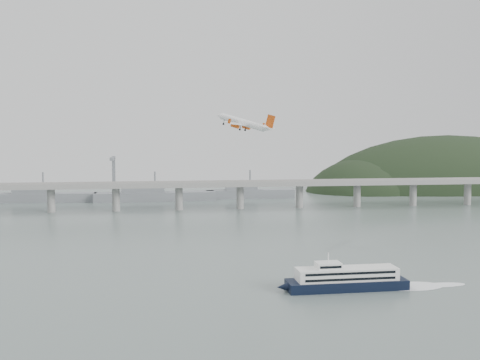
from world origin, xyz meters
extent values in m
plane|color=slate|center=(0.00, 0.00, 0.00)|extent=(900.00, 900.00, 0.00)
cube|color=gray|center=(0.00, 200.00, 20.00)|extent=(800.00, 22.00, 2.20)
cube|color=gray|center=(0.00, 189.50, 22.00)|extent=(800.00, 0.60, 1.80)
cube|color=gray|center=(0.00, 210.50, 22.00)|extent=(800.00, 0.60, 1.80)
cylinder|color=gray|center=(-130.00, 200.00, 9.50)|extent=(6.00, 6.00, 21.00)
cylinder|color=gray|center=(-80.00, 200.00, 9.50)|extent=(6.00, 6.00, 21.00)
cylinder|color=gray|center=(-30.00, 200.00, 9.50)|extent=(6.00, 6.00, 21.00)
cylinder|color=gray|center=(20.00, 200.00, 9.50)|extent=(6.00, 6.00, 21.00)
cylinder|color=gray|center=(70.00, 200.00, 9.50)|extent=(6.00, 6.00, 21.00)
cylinder|color=gray|center=(120.00, 200.00, 9.50)|extent=(6.00, 6.00, 21.00)
cylinder|color=gray|center=(170.00, 200.00, 9.50)|extent=(6.00, 6.00, 21.00)
cylinder|color=gray|center=(220.00, 200.00, 9.50)|extent=(6.00, 6.00, 21.00)
ellipsoid|color=black|center=(270.00, 330.00, -18.00)|extent=(320.00, 150.00, 156.00)
ellipsoid|color=black|center=(175.00, 320.00, -12.00)|extent=(140.00, 110.00, 96.00)
cube|color=slate|center=(-150.00, 270.00, 4.00)|extent=(95.67, 20.15, 8.00)
cube|color=slate|center=(-159.50, 270.00, 12.00)|extent=(33.90, 15.02, 8.00)
cylinder|color=slate|center=(-150.00, 270.00, 20.00)|extent=(1.60, 1.60, 14.00)
cube|color=slate|center=(-50.00, 265.00, 4.00)|extent=(110.55, 21.43, 8.00)
cube|color=slate|center=(-61.00, 265.00, 12.00)|extent=(39.01, 16.73, 8.00)
cylinder|color=slate|center=(-50.00, 265.00, 20.00)|extent=(1.60, 1.60, 14.00)
cube|color=slate|center=(40.00, 275.00, 4.00)|extent=(85.00, 13.60, 8.00)
cube|color=slate|center=(31.50, 275.00, 12.00)|extent=(29.75, 11.90, 8.00)
cylinder|color=slate|center=(40.00, 275.00, 20.00)|extent=(1.60, 1.60, 14.00)
cube|color=slate|center=(-90.00, 300.00, 20.00)|extent=(3.00, 3.00, 40.00)
cube|color=slate|center=(-90.00, 290.00, 38.00)|extent=(3.00, 28.00, 3.00)
cube|color=black|center=(29.58, -42.22, 1.93)|extent=(48.41, 12.32, 3.86)
cone|color=black|center=(3.54, -42.62, 1.93)|extent=(4.88, 3.93, 3.86)
cube|color=white|center=(29.58, -42.22, 6.27)|extent=(40.66, 10.27, 4.82)
cube|color=black|center=(29.65, -47.09, 7.52)|extent=(36.66, 0.72, 0.96)
cube|color=black|center=(29.65, -47.09, 5.21)|extent=(36.66, 0.72, 0.96)
cube|color=black|center=(29.50, -37.35, 7.52)|extent=(36.66, 0.72, 0.96)
cube|color=black|center=(29.50, -37.35, 5.21)|extent=(36.66, 0.72, 0.96)
cube|color=white|center=(21.86, -42.34, 9.94)|extent=(9.75, 6.90, 2.51)
cube|color=black|center=(21.92, -45.76, 9.94)|extent=(8.68, 0.25, 0.96)
cylinder|color=white|center=(21.86, -42.34, 13.02)|extent=(0.49, 0.49, 3.86)
ellipsoid|color=white|center=(56.59, -41.80, 0.05)|extent=(27.99, 14.32, 0.19)
ellipsoid|color=white|center=(70.09, -41.59, 0.05)|extent=(20.94, 7.27, 0.19)
cylinder|color=white|center=(3.78, 71.01, 68.39)|extent=(24.31, 24.20, 11.25)
cone|color=white|center=(-8.75, 82.23, 72.63)|extent=(6.44, 6.38, 4.89)
cone|color=white|center=(16.83, 59.38, 64.54)|extent=(7.26, 6.96, 5.16)
cube|color=white|center=(4.33, 70.45, 67.08)|extent=(28.20, 31.30, 3.56)
cube|color=white|center=(16.21, 59.99, 65.54)|extent=(11.11, 12.07, 1.77)
cube|color=#CB470D|center=(17.77, 58.84, 68.74)|extent=(5.30, 4.31, 8.04)
cylinder|color=#CB470D|center=(6.74, 76.17, 65.70)|extent=(5.34, 5.30, 3.56)
cylinder|color=black|center=(5.10, 77.65, 66.26)|extent=(2.40, 2.36, 2.52)
cube|color=white|center=(6.98, 76.04, 66.75)|extent=(2.42, 2.12, 1.94)
cylinder|color=#CB470D|center=(-1.09, 67.20, 66.31)|extent=(5.34, 5.30, 3.56)
cylinder|color=black|center=(-2.73, 68.67, 66.86)|extent=(2.40, 2.36, 2.52)
cube|color=white|center=(-0.85, 67.06, 67.36)|extent=(2.42, 2.12, 1.94)
cylinder|color=black|center=(5.76, 72.81, 65.04)|extent=(1.10, 0.87, 2.64)
cylinder|color=black|center=(5.50, 72.96, 63.89)|extent=(1.41, 1.25, 1.47)
cylinder|color=black|center=(2.06, 68.57, 65.33)|extent=(1.10, 0.87, 2.64)
cylinder|color=black|center=(1.80, 68.71, 64.18)|extent=(1.41, 1.25, 1.47)
cylinder|color=black|center=(-6.28, 79.80, 68.63)|extent=(1.10, 0.87, 2.64)
cylinder|color=black|center=(-6.54, 79.95, 67.48)|extent=(1.41, 1.25, 1.47)
cube|color=#CB470D|center=(18.28, 82.76, 66.87)|extent=(1.96, 1.61, 2.95)
cube|color=#CB470D|center=(-5.92, 55.01, 68.74)|extent=(1.96, 1.61, 2.95)
camera|label=1|loc=(-42.41, -253.71, 62.05)|focal=42.00mm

